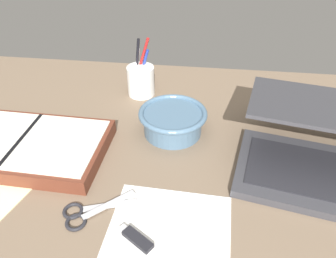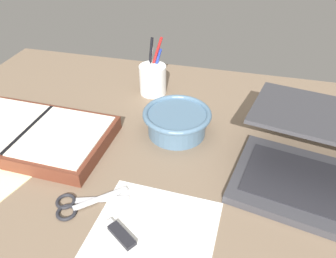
{
  "view_description": "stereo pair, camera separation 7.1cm",
  "coord_description": "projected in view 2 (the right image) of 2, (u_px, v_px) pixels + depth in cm",
  "views": [
    {
      "loc": [
        4.45,
        -52.02,
        51.26
      ],
      "look_at": [
        -2.62,
        4.43,
        9.0
      ],
      "focal_mm": 35.0,
      "sensor_mm": 36.0,
      "label": 1
    },
    {
      "loc": [
        11.4,
        -50.71,
        51.26
      ],
      "look_at": [
        -2.62,
        4.43,
        9.0
      ],
      "focal_mm": 35.0,
      "sensor_mm": 36.0,
      "label": 2
    }
  ],
  "objects": [
    {
      "name": "planner",
      "position": [
        31.0,
        134.0,
        0.78
      ],
      "size": [
        37.86,
        22.62,
        3.92
      ],
      "rotation": [
        0.0,
        0.0,
        -0.03
      ],
      "color": "brown",
      "rests_on": "desk_top"
    },
    {
      "name": "laptop",
      "position": [
        330.0,
        167.0,
        0.64
      ],
      "size": [
        39.73,
        36.62,
        13.82
      ],
      "rotation": [
        0.0,
        0.0,
        -0.19
      ],
      "color": "#38383D",
      "rests_on": "desk_top"
    },
    {
      "name": "scissors",
      "position": [
        76.0,
        205.0,
        0.63
      ],
      "size": [
        13.75,
        10.65,
        0.8
      ],
      "rotation": [
        0.0,
        0.0,
        0.53
      ],
      "color": "#B7B7BC",
      "rests_on": "desk_top"
    },
    {
      "name": "desk_top",
      "position": [
        175.0,
        172.0,
        0.72
      ],
      "size": [
        140.0,
        100.0,
        2.0
      ],
      "primitive_type": "cube",
      "color": "#75604C",
      "rests_on": "ground"
    },
    {
      "name": "pen_cup",
      "position": [
        153.0,
        79.0,
        0.95
      ],
      "size": [
        7.77,
        7.77,
        16.3
      ],
      "color": "white",
      "rests_on": "desk_top"
    },
    {
      "name": "usb_drive",
      "position": [
        121.0,
        235.0,
        0.57
      ],
      "size": [
        6.88,
        5.32,
        1.0
      ],
      "rotation": [
        0.0,
        0.0,
        0.98
      ],
      "color": "black",
      "rests_on": "desk_top"
    },
    {
      "name": "paper_sheet_front",
      "position": [
        146.0,
        249.0,
        0.55
      ],
      "size": [
        22.73,
        27.89,
        0.16
      ],
      "primitive_type": "cube",
      "rotation": [
        0.0,
        0.0,
        -0.04
      ],
      "color": "white",
      "rests_on": "desk_top"
    },
    {
      "name": "bowl",
      "position": [
        177.0,
        121.0,
        0.79
      ],
      "size": [
        16.61,
        16.61,
        6.26
      ],
      "color": "slate",
      "rests_on": "desk_top"
    }
  ]
}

